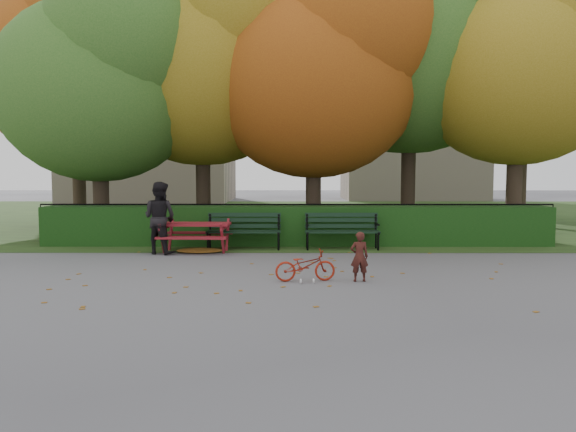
{
  "coord_description": "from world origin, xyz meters",
  "views": [
    {
      "loc": [
        -0.17,
        -9.97,
        1.92
      ],
      "look_at": [
        -0.21,
        1.39,
        1.0
      ],
      "focal_mm": 35.0,
      "sensor_mm": 36.0,
      "label": 1
    }
  ],
  "objects_px": {
    "bench_right": "(342,228)",
    "tree_e": "(533,55)",
    "tree_d": "(425,35)",
    "child": "(359,257)",
    "bench_left": "(244,228)",
    "bicycle": "(305,266)",
    "tree_a": "(107,75)",
    "tree_c": "(326,66)",
    "tree_f": "(83,58)",
    "tree_g": "(536,70)",
    "adult": "(160,218)",
    "tree_b": "(212,51)",
    "picnic_table": "(196,229)"
  },
  "relations": [
    {
      "from": "bench_right",
      "to": "picnic_table",
      "type": "height_order",
      "value": "bench_right"
    },
    {
      "from": "tree_a",
      "to": "bicycle",
      "type": "distance_m",
      "value": 8.99
    },
    {
      "from": "tree_b",
      "to": "adult",
      "type": "relative_size",
      "value": 5.27
    },
    {
      "from": "tree_d",
      "to": "child",
      "type": "relative_size",
      "value": 11.01
    },
    {
      "from": "tree_b",
      "to": "tree_e",
      "type": "xyz_separation_m",
      "value": [
        8.97,
        -0.98,
        -0.32
      ]
    },
    {
      "from": "bench_left",
      "to": "child",
      "type": "xyz_separation_m",
      "value": [
        2.33,
        -4.04,
        -0.08
      ]
    },
    {
      "from": "tree_c",
      "to": "tree_f",
      "type": "height_order",
      "value": "tree_f"
    },
    {
      "from": "tree_b",
      "to": "tree_d",
      "type": "xyz_separation_m",
      "value": [
        6.32,
        0.48,
        0.58
      ]
    },
    {
      "from": "tree_d",
      "to": "bench_left",
      "type": "distance_m",
      "value": 8.31
    },
    {
      "from": "bench_left",
      "to": "tree_b",
      "type": "bearing_deg",
      "value": 110.58
    },
    {
      "from": "child",
      "to": "bicycle",
      "type": "xyz_separation_m",
      "value": [
        -0.94,
        0.01,
        -0.16
      ]
    },
    {
      "from": "tree_d",
      "to": "adult",
      "type": "bearing_deg",
      "value": -148.48
    },
    {
      "from": "adult",
      "to": "bicycle",
      "type": "xyz_separation_m",
      "value": [
        3.27,
        -3.23,
        -0.56
      ]
    },
    {
      "from": "bench_left",
      "to": "tree_a",
      "type": "bearing_deg",
      "value": 154.24
    },
    {
      "from": "tree_f",
      "to": "bicycle",
      "type": "distance_m",
      "value": 13.15
    },
    {
      "from": "adult",
      "to": "child",
      "type": "bearing_deg",
      "value": 165.27
    },
    {
      "from": "tree_e",
      "to": "tree_f",
      "type": "xyz_separation_m",
      "value": [
        -13.66,
        3.47,
        0.61
      ]
    },
    {
      "from": "tree_a",
      "to": "picnic_table",
      "type": "relative_size",
      "value": 4.54
    },
    {
      "from": "tree_b",
      "to": "bench_left",
      "type": "distance_m",
      "value": 5.87
    },
    {
      "from": "child",
      "to": "adult",
      "type": "distance_m",
      "value": 5.33
    },
    {
      "from": "picnic_table",
      "to": "bicycle",
      "type": "height_order",
      "value": "picnic_table"
    },
    {
      "from": "tree_e",
      "to": "bench_right",
      "type": "distance_m",
      "value": 7.38
    },
    {
      "from": "picnic_table",
      "to": "tree_d",
      "type": "bearing_deg",
      "value": 34.59
    },
    {
      "from": "tree_f",
      "to": "adult",
      "type": "xyz_separation_m",
      "value": [
        3.95,
        -6.34,
        -4.86
      ]
    },
    {
      "from": "bench_right",
      "to": "tree_e",
      "type": "bearing_deg",
      "value": 20.87
    },
    {
      "from": "tree_b",
      "to": "tree_e",
      "type": "relative_size",
      "value": 1.08
    },
    {
      "from": "bench_right",
      "to": "adult",
      "type": "distance_m",
      "value": 4.37
    },
    {
      "from": "tree_d",
      "to": "bench_right",
      "type": "distance_m",
      "value": 7.07
    },
    {
      "from": "tree_a",
      "to": "bench_left",
      "type": "height_order",
      "value": "tree_a"
    },
    {
      "from": "tree_b",
      "to": "bicycle",
      "type": "distance_m",
      "value": 9.1
    },
    {
      "from": "tree_g",
      "to": "adult",
      "type": "height_order",
      "value": "tree_g"
    },
    {
      "from": "tree_d",
      "to": "bench_right",
      "type": "xyz_separation_m",
      "value": [
        -2.78,
        -3.53,
        -5.46
      ]
    },
    {
      "from": "tree_e",
      "to": "bicycle",
      "type": "distance_m",
      "value": 10.08
    },
    {
      "from": "tree_e",
      "to": "tree_d",
      "type": "bearing_deg",
      "value": 151.09
    },
    {
      "from": "tree_a",
      "to": "tree_f",
      "type": "height_order",
      "value": "tree_f"
    },
    {
      "from": "bench_left",
      "to": "bicycle",
      "type": "relative_size",
      "value": 1.72
    },
    {
      "from": "tree_g",
      "to": "picnic_table",
      "type": "relative_size",
      "value": 5.18
    },
    {
      "from": "tree_e",
      "to": "picnic_table",
      "type": "relative_size",
      "value": 4.94
    },
    {
      "from": "bench_right",
      "to": "child",
      "type": "relative_size",
      "value": 2.07
    },
    {
      "from": "picnic_table",
      "to": "bench_left",
      "type": "bearing_deg",
      "value": 26.33
    },
    {
      "from": "tree_b",
      "to": "tree_e",
      "type": "height_order",
      "value": "tree_b"
    },
    {
      "from": "bench_right",
      "to": "child",
      "type": "xyz_separation_m",
      "value": [
        -0.07,
        -4.04,
        -0.08
      ]
    },
    {
      "from": "picnic_table",
      "to": "adult",
      "type": "distance_m",
      "value": 0.88
    },
    {
      "from": "bench_left",
      "to": "bench_right",
      "type": "relative_size",
      "value": 1.0
    },
    {
      "from": "tree_a",
      "to": "adult",
      "type": "relative_size",
      "value": 4.49
    },
    {
      "from": "tree_c",
      "to": "bicycle",
      "type": "relative_size",
      "value": 7.64
    },
    {
      "from": "tree_c",
      "to": "bench_right",
      "type": "relative_size",
      "value": 4.44
    },
    {
      "from": "tree_e",
      "to": "bench_left",
      "type": "height_order",
      "value": "tree_e"
    },
    {
      "from": "child",
      "to": "bench_right",
      "type": "bearing_deg",
      "value": -94.17
    },
    {
      "from": "tree_c",
      "to": "child",
      "type": "xyz_separation_m",
      "value": [
        0.2,
        -6.3,
        -4.39
      ]
    }
  ]
}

